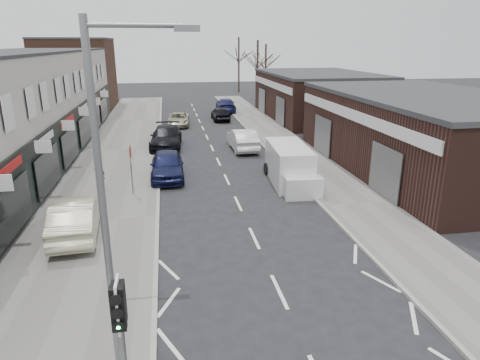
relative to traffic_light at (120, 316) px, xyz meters
name	(u,v)px	position (x,y,z in m)	size (l,w,h in m)	color
ground	(298,331)	(4.40, 2.02, -2.41)	(160.00, 160.00, 0.00)	black
pavement_left	(121,151)	(-2.35, 24.02, -2.35)	(5.50, 64.00, 0.12)	slate
pavement_right	(285,144)	(10.15, 24.02, -2.35)	(3.50, 64.00, 0.12)	slate
shop_terrace_left	(2,111)	(-9.10, 21.52, 1.14)	(8.00, 41.00, 7.10)	beige
brick_block_far	(77,75)	(-9.10, 47.02, 1.59)	(8.00, 10.00, 8.00)	#4C3020
right_unit_near	(427,134)	(16.90, 16.02, -0.16)	(10.00, 18.00, 4.50)	#351D18
right_unit_far	(317,96)	(16.90, 36.02, -0.16)	(10.00, 16.00, 4.50)	#351D18
tree_far_a	(257,101)	(13.40, 50.02, -2.41)	(3.60, 3.60, 8.00)	#382D26
tree_far_b	(265,96)	(15.90, 56.02, -2.41)	(3.60, 3.60, 7.50)	#382D26
tree_far_c	(239,92)	(12.90, 62.02, -2.41)	(3.60, 3.60, 8.50)	#382D26
traffic_light	(120,316)	(0.00, 0.00, 0.00)	(0.28, 0.60, 3.10)	slate
street_lamp	(110,192)	(-0.13, 1.22, 2.20)	(2.23, 0.22, 8.00)	slate
warning_sign	(131,155)	(-0.76, 14.02, -0.21)	(0.12, 0.80, 2.70)	slate
white_van	(290,166)	(7.80, 14.74, -1.40)	(2.26, 5.65, 2.16)	silver
sedan_on_pavement	(75,217)	(-2.73, 9.31, -1.51)	(1.67, 4.78, 1.57)	beige
pedestrian	(100,174)	(-2.61, 15.48, -1.53)	(0.56, 0.37, 1.53)	black
parked_car_left_a	(167,165)	(1.00, 16.87, -1.62)	(1.88, 4.68, 1.60)	#13173D
parked_car_left_b	(166,137)	(1.00, 24.72, -1.61)	(2.26, 5.55, 1.61)	black
parked_car_left_c	(178,119)	(2.20, 33.63, -1.80)	(2.05, 4.44, 1.24)	#A8A286
parked_car_right_a	(243,139)	(6.60, 23.09, -1.63)	(1.66, 4.75, 1.57)	silver
parked_car_right_b	(221,113)	(6.60, 36.03, -1.70)	(1.68, 4.18, 1.42)	black
parked_car_right_c	(226,105)	(7.90, 41.54, -1.64)	(2.16, 5.32, 1.54)	#161945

